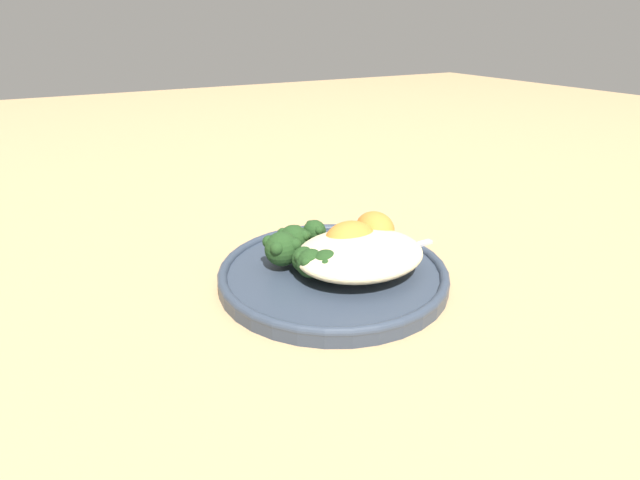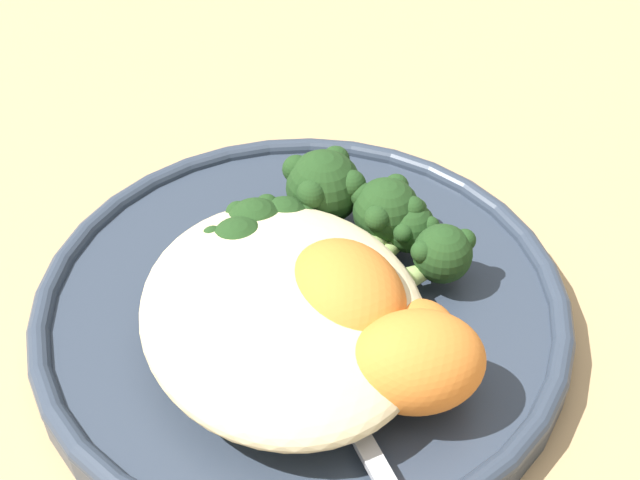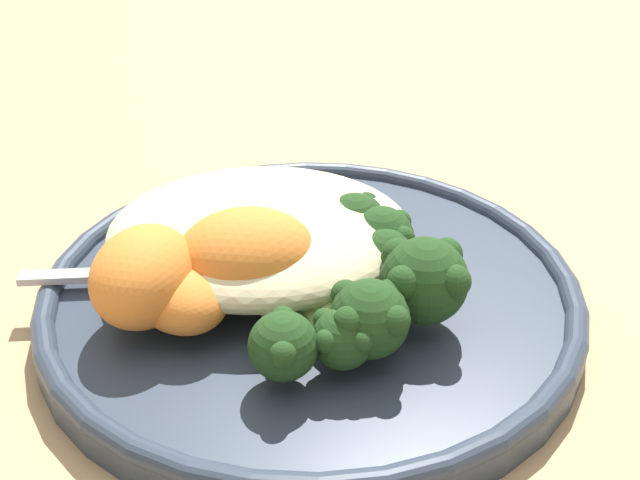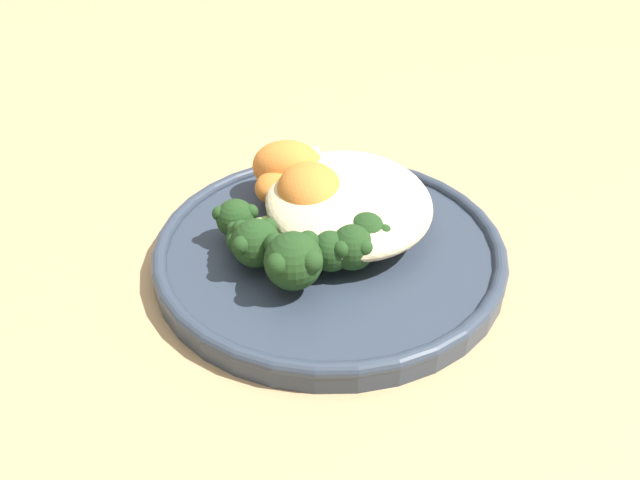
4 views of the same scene
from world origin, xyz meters
TOP-DOWN VIEW (x-y plane):
  - ground_plane at (0.00, 0.00)m, footprint 4.00×4.00m
  - plate at (0.01, -0.02)m, footprint 0.28×0.28m
  - quinoa_mound at (-0.02, -0.00)m, footprint 0.16×0.14m
  - broccoli_stalk_0 at (-0.01, -0.07)m, footprint 0.03×0.12m
  - broccoli_stalk_1 at (0.01, -0.07)m, footprint 0.06×0.11m
  - broccoli_stalk_2 at (0.02, -0.06)m, footprint 0.08×0.10m
  - broccoli_stalk_3 at (0.05, -0.05)m, footprint 0.11×0.08m
  - broccoli_stalk_4 at (0.02, -0.02)m, footprint 0.11×0.05m
  - broccoli_stalk_5 at (0.03, -0.01)m, footprint 0.10×0.03m
  - broccoli_stalk_6 at (0.02, 0.00)m, footprint 0.09×0.05m
  - sweet_potato_chunk_0 at (-0.05, -0.05)m, footprint 0.06×0.07m
  - sweet_potato_chunk_1 at (-0.02, -0.03)m, footprint 0.07×0.06m
  - sweet_potato_chunk_2 at (-0.07, -0.05)m, footprint 0.06×0.07m
  - spoon at (-0.06, -0.01)m, footprint 0.11×0.03m

SIDE VIEW (x-z plane):
  - ground_plane at x=0.00m, z-range 0.00..0.00m
  - plate at x=0.01m, z-range 0.00..0.02m
  - spoon at x=-0.06m, z-range 0.02..0.03m
  - broccoli_stalk_1 at x=0.01m, z-range 0.02..0.05m
  - broccoli_stalk_4 at x=0.02m, z-range 0.02..0.05m
  - broccoli_stalk_0 at x=-0.01m, z-range 0.02..0.05m
  - sweet_potato_chunk_0 at x=-0.05m, z-range 0.02..0.05m
  - broccoli_stalk_5 at x=0.03m, z-range 0.02..0.05m
  - broccoli_stalk_2 at x=0.02m, z-range 0.02..0.06m
  - broccoli_stalk_6 at x=0.02m, z-range 0.02..0.06m
  - quinoa_mound at x=-0.02m, z-range 0.02..0.06m
  - broccoli_stalk_3 at x=0.05m, z-range 0.02..0.06m
  - sweet_potato_chunk_2 at x=-0.07m, z-range 0.02..0.07m
  - sweet_potato_chunk_1 at x=-0.02m, z-range 0.02..0.07m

